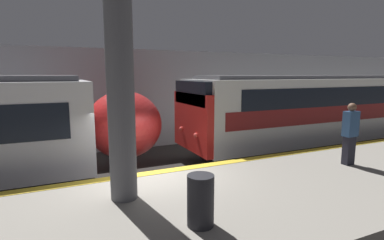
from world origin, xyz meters
name	(u,v)px	position (x,y,z in m)	size (l,w,h in m)	color
ground_plane	(150,212)	(0.00, 0.00, 0.00)	(120.00, 120.00, 0.00)	#282623
platform	(182,232)	(0.00, -2.17, 0.54)	(40.00, 4.34, 1.10)	gray
station_rear_barrier	(105,101)	(0.00, 6.81, 2.33)	(50.00, 0.15, 4.66)	#939399
support_pillar_near	(121,104)	(-0.92, -1.37, 2.97)	(0.52, 0.52, 3.77)	#56565B
train_boxy	(374,109)	(12.50, 2.69, 1.79)	(20.48, 2.95, 3.47)	black
person_waiting	(350,132)	(5.11, -1.68, 1.98)	(0.38, 0.24, 1.69)	black
trash_bin	(201,200)	(-0.02, -2.99, 1.51)	(0.44, 0.44, 0.85)	#232328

